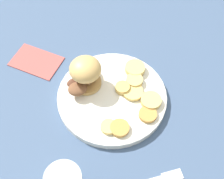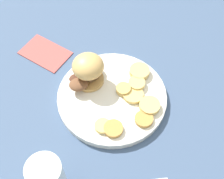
% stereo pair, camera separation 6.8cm
% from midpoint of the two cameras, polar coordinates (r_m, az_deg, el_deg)
% --- Properties ---
extents(ground_plane, '(4.00, 4.00, 0.00)m').
position_cam_midpoint_polar(ground_plane, '(0.83, 2.35, -1.93)').
color(ground_plane, '#3D5170').
extents(dinner_plate, '(0.29, 0.29, 0.02)m').
position_cam_midpoint_polar(dinner_plate, '(0.82, 2.38, -1.50)').
color(dinner_plate, white).
rests_on(dinner_plate, ground_plane).
extents(sandwich, '(0.10, 0.11, 0.09)m').
position_cam_midpoint_polar(sandwich, '(0.80, -2.00, 3.35)').
color(sandwich, tan).
rests_on(sandwich, dinner_plate).
extents(potato_round_0, '(0.04, 0.04, 0.01)m').
position_cam_midpoint_polar(potato_round_0, '(0.76, 0.86, -6.85)').
color(potato_round_0, '#DBB766').
rests_on(potato_round_0, dinner_plate).
extents(potato_round_1, '(0.04, 0.04, 0.02)m').
position_cam_midpoint_polar(potato_round_1, '(0.81, 4.49, -0.12)').
color(potato_round_1, tan).
rests_on(potato_round_1, dinner_plate).
extents(potato_round_2, '(0.04, 0.04, 0.01)m').
position_cam_midpoint_polar(potato_round_2, '(0.83, 6.88, 0.94)').
color(potato_round_2, '#DBB766').
rests_on(potato_round_2, dinner_plate).
extents(potato_round_3, '(0.05, 0.05, 0.01)m').
position_cam_midpoint_polar(potato_round_3, '(0.81, 6.30, -1.19)').
color(potato_round_3, '#DBB766').
rests_on(potato_round_3, dinner_plate).
extents(potato_round_4, '(0.05, 0.05, 0.02)m').
position_cam_midpoint_polar(potato_round_4, '(0.85, 7.33, 3.13)').
color(potato_round_4, '#DBB766').
rests_on(potato_round_4, dinner_plate).
extents(potato_round_5, '(0.05, 0.05, 0.01)m').
position_cam_midpoint_polar(potato_round_5, '(0.78, 8.37, -5.53)').
color(potato_round_5, '#BC8942').
rests_on(potato_round_5, dinner_plate).
extents(potato_round_6, '(0.05, 0.05, 0.01)m').
position_cam_midpoint_polar(potato_round_6, '(0.76, 2.85, -7.34)').
color(potato_round_6, '#BC8942').
rests_on(potato_round_6, dinner_plate).
extents(potato_round_7, '(0.05, 0.05, 0.01)m').
position_cam_midpoint_polar(potato_round_7, '(0.79, 9.33, -3.10)').
color(potato_round_7, '#DBB766').
rests_on(potato_round_7, dinner_plate).
extents(napkin, '(0.16, 0.15, 0.01)m').
position_cam_midpoint_polar(napkin, '(0.93, -10.10, 6.53)').
color(napkin, '#B24C47').
rests_on(napkin, ground_plane).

